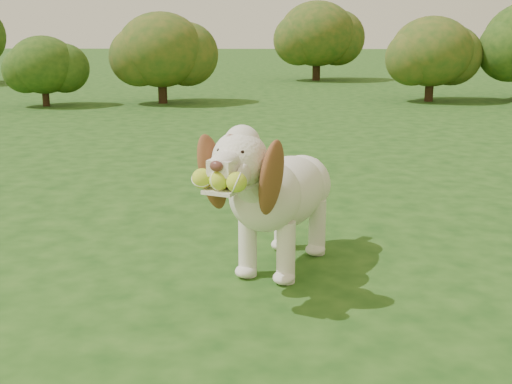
{
  "coord_description": "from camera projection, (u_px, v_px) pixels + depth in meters",
  "views": [
    {
      "loc": [
        -0.2,
        -3.46,
        1.26
      ],
      "look_at": [
        -0.34,
        -0.44,
        0.5
      ],
      "focal_mm": 45.0,
      "sensor_mm": 36.0,
      "label": 1
    }
  ],
  "objects": [
    {
      "name": "shrub_b",
      "position": [
        161.0,
        50.0,
        11.04
      ],
      "size": [
        1.51,
        1.51,
        1.56
      ],
      "color": "#382314",
      "rests_on": "ground"
    },
    {
      "name": "dog",
      "position": [
        277.0,
        189.0,
        3.36
      ],
      "size": [
        0.77,
        1.26,
        0.85
      ],
      "rotation": [
        0.0,
        0.0,
        -0.39
      ],
      "color": "white",
      "rests_on": "ground"
    },
    {
      "name": "ground",
      "position": [
        319.0,
        258.0,
        3.65
      ],
      "size": [
        80.0,
        80.0,
        0.0
      ],
      "primitive_type": "plane",
      "color": "#163E11",
      "rests_on": "ground"
    },
    {
      "name": "shrub_a",
      "position": [
        43.0,
        65.0,
        10.68
      ],
      "size": [
        1.13,
        1.13,
        1.17
      ],
      "color": "#382314",
      "rests_on": "ground"
    },
    {
      "name": "shrub_i",
      "position": [
        317.0,
        34.0,
        16.02
      ],
      "size": [
        1.89,
        1.89,
        1.96
      ],
      "color": "#382314",
      "rests_on": "ground"
    },
    {
      "name": "shrub_c",
      "position": [
        432.0,
        52.0,
        11.34
      ],
      "size": [
        1.44,
        1.44,
        1.5
      ],
      "color": "#382314",
      "rests_on": "ground"
    }
  ]
}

